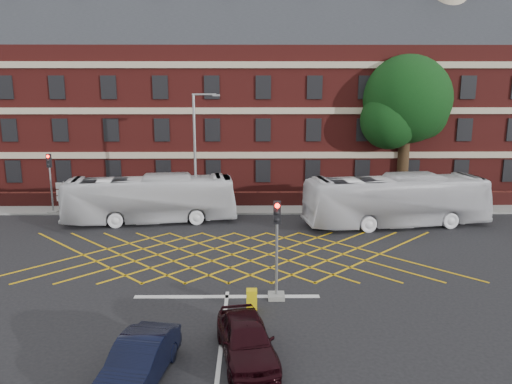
{
  "coord_description": "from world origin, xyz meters",
  "views": [
    {
      "loc": [
        1.08,
        -23.62,
        8.93
      ],
      "look_at": [
        1.3,
        1.5,
        3.56
      ],
      "focal_mm": 35.0,
      "sensor_mm": 36.0,
      "label": 1
    }
  ],
  "objects_px": {
    "car_maroon": "(246,339)",
    "traffic_light_far": "(51,189)",
    "utility_cabinet": "(252,300)",
    "bus_left": "(151,199)",
    "direction_signs": "(64,193)",
    "deciduous_tree": "(406,106)",
    "street_lamp": "(197,176)",
    "traffic_light_near": "(277,259)",
    "car_navy": "(139,361)",
    "bus_right": "(396,201)"
  },
  "relations": [
    {
      "from": "car_navy",
      "to": "traffic_light_far",
      "type": "height_order",
      "value": "traffic_light_far"
    },
    {
      "from": "bus_left",
      "to": "direction_signs",
      "type": "distance_m",
      "value": 7.39
    },
    {
      "from": "car_maroon",
      "to": "direction_signs",
      "type": "distance_m",
      "value": 24.07
    },
    {
      "from": "deciduous_tree",
      "to": "traffic_light_far",
      "type": "height_order",
      "value": "deciduous_tree"
    },
    {
      "from": "deciduous_tree",
      "to": "traffic_light_near",
      "type": "xyz_separation_m",
      "value": [
        -11.03,
        -19.46,
        -5.62
      ]
    },
    {
      "from": "street_lamp",
      "to": "car_maroon",
      "type": "bearing_deg",
      "value": -78.98
    },
    {
      "from": "car_navy",
      "to": "car_maroon",
      "type": "height_order",
      "value": "car_maroon"
    },
    {
      "from": "utility_cabinet",
      "to": "car_navy",
      "type": "bearing_deg",
      "value": -125.42
    },
    {
      "from": "street_lamp",
      "to": "direction_signs",
      "type": "height_order",
      "value": "street_lamp"
    },
    {
      "from": "bus_left",
      "to": "car_maroon",
      "type": "bearing_deg",
      "value": -166.73
    },
    {
      "from": "bus_left",
      "to": "deciduous_tree",
      "type": "relative_size",
      "value": 1.0
    },
    {
      "from": "traffic_light_far",
      "to": "utility_cabinet",
      "type": "relative_size",
      "value": 4.66
    },
    {
      "from": "utility_cabinet",
      "to": "traffic_light_far",
      "type": "bearing_deg",
      "value": 131.74
    },
    {
      "from": "traffic_light_far",
      "to": "direction_signs",
      "type": "distance_m",
      "value": 0.96
    },
    {
      "from": "traffic_light_far",
      "to": "direction_signs",
      "type": "height_order",
      "value": "traffic_light_far"
    },
    {
      "from": "traffic_light_near",
      "to": "direction_signs",
      "type": "distance_m",
      "value": 21.09
    },
    {
      "from": "traffic_light_far",
      "to": "utility_cabinet",
      "type": "distance_m",
      "value": 21.3
    },
    {
      "from": "traffic_light_near",
      "to": "street_lamp",
      "type": "height_order",
      "value": "street_lamp"
    },
    {
      "from": "bus_right",
      "to": "car_navy",
      "type": "xyz_separation_m",
      "value": [
        -12.81,
        -17.41,
        -0.99
      ]
    },
    {
      "from": "traffic_light_far",
      "to": "car_maroon",
      "type": "bearing_deg",
      "value": -54.29
    },
    {
      "from": "bus_right",
      "to": "deciduous_tree",
      "type": "xyz_separation_m",
      "value": [
        2.73,
        8.12,
        5.72
      ]
    },
    {
      "from": "bus_right",
      "to": "traffic_light_far",
      "type": "xyz_separation_m",
      "value": [
        -23.51,
        3.32,
        0.1
      ]
    },
    {
      "from": "direction_signs",
      "to": "utility_cabinet",
      "type": "height_order",
      "value": "direction_signs"
    },
    {
      "from": "bus_right",
      "to": "direction_signs",
      "type": "height_order",
      "value": "bus_right"
    },
    {
      "from": "car_navy",
      "to": "utility_cabinet",
      "type": "distance_m",
      "value": 5.98
    },
    {
      "from": "direction_signs",
      "to": "car_maroon",
      "type": "bearing_deg",
      "value": -56.36
    },
    {
      "from": "bus_left",
      "to": "traffic_light_near",
      "type": "distance_m",
      "value": 14.6
    },
    {
      "from": "bus_left",
      "to": "traffic_light_far",
      "type": "bearing_deg",
      "value": 65.22
    },
    {
      "from": "car_maroon",
      "to": "deciduous_tree",
      "type": "relative_size",
      "value": 0.37
    },
    {
      "from": "bus_left",
      "to": "direction_signs",
      "type": "height_order",
      "value": "bus_left"
    },
    {
      "from": "bus_right",
      "to": "traffic_light_near",
      "type": "height_order",
      "value": "traffic_light_near"
    },
    {
      "from": "street_lamp",
      "to": "traffic_light_far",
      "type": "bearing_deg",
      "value": 174.27
    },
    {
      "from": "deciduous_tree",
      "to": "street_lamp",
      "type": "bearing_deg",
      "value": -159.76
    },
    {
      "from": "car_maroon",
      "to": "direction_signs",
      "type": "bearing_deg",
      "value": 112.84
    },
    {
      "from": "bus_left",
      "to": "utility_cabinet",
      "type": "distance_m",
      "value": 15.18
    },
    {
      "from": "street_lamp",
      "to": "car_navy",
      "type": "bearing_deg",
      "value": -89.12
    },
    {
      "from": "car_navy",
      "to": "deciduous_tree",
      "type": "relative_size",
      "value": 0.36
    },
    {
      "from": "deciduous_tree",
      "to": "bus_left",
      "type": "bearing_deg",
      "value": -159.3
    },
    {
      "from": "traffic_light_far",
      "to": "traffic_light_near",
      "type": "bearing_deg",
      "value": -43.95
    },
    {
      "from": "traffic_light_far",
      "to": "direction_signs",
      "type": "xyz_separation_m",
      "value": [
        0.65,
        0.59,
        -0.39
      ]
    },
    {
      "from": "bus_left",
      "to": "car_navy",
      "type": "xyz_separation_m",
      "value": [
        3.25,
        -18.43,
        -0.89
      ]
    },
    {
      "from": "deciduous_tree",
      "to": "traffic_light_near",
      "type": "distance_m",
      "value": 23.06
    },
    {
      "from": "traffic_light_near",
      "to": "traffic_light_far",
      "type": "distance_m",
      "value": 21.12
    },
    {
      "from": "bus_right",
      "to": "utility_cabinet",
      "type": "height_order",
      "value": "bus_right"
    },
    {
      "from": "car_navy",
      "to": "street_lamp",
      "type": "height_order",
      "value": "street_lamp"
    },
    {
      "from": "car_navy",
      "to": "direction_signs",
      "type": "relative_size",
      "value": 1.87
    },
    {
      "from": "car_maroon",
      "to": "traffic_light_far",
      "type": "distance_m",
      "value": 23.97
    },
    {
      "from": "direction_signs",
      "to": "street_lamp",
      "type": "bearing_deg",
      "value": -9.53
    },
    {
      "from": "deciduous_tree",
      "to": "street_lamp",
      "type": "distance_m",
      "value": 17.49
    },
    {
      "from": "car_navy",
      "to": "car_maroon",
      "type": "distance_m",
      "value": 3.53
    }
  ]
}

